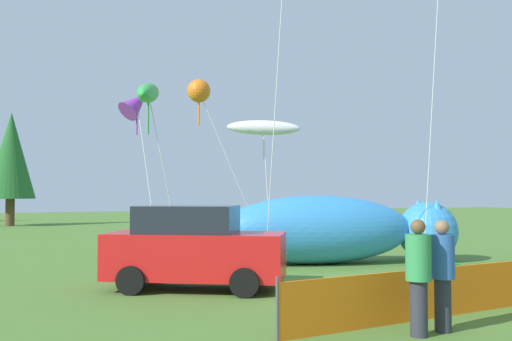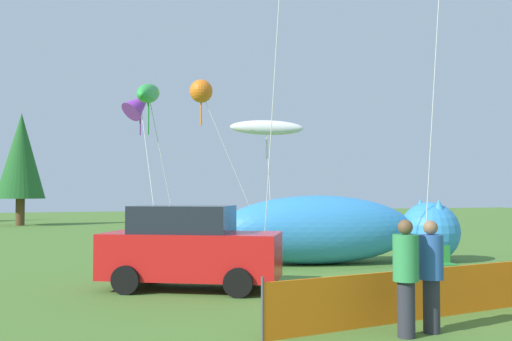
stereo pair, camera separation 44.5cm
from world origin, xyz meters
name	(u,v)px [view 2 (the right image)]	position (x,y,z in m)	size (l,w,h in m)	color
ground_plane	(354,287)	(0.00, 0.00, 0.00)	(120.00, 120.00, 0.00)	#4C752D
parked_car	(190,248)	(-3.85, 1.05, 0.99)	(4.51, 3.51, 2.00)	red
folding_chair	(444,261)	(2.61, -0.04, 0.55)	(0.60, 0.60, 0.93)	#267F33
inflatable_cat	(338,232)	(1.82, 4.27, 1.02)	(8.20, 3.32, 2.22)	#338CD8
safety_fence	(460,290)	(0.40, -3.37, 0.46)	(8.58, 1.34, 1.00)	orange
spectator_in_black_shirt	(431,271)	(-1.04, -4.43, 1.01)	(0.40, 0.40, 1.85)	#2D2D38
spectator_in_red_shirt	(406,273)	(-1.61, -4.54, 1.03)	(0.41, 0.41, 1.88)	#2D2D38
kite_green_fish	(148,94)	(-4.17, 5.47, 5.42)	(1.88, 2.87, 6.03)	silver
kite_orange_flower	(201,92)	(-1.71, 8.52, 6.14)	(2.95, 1.15, 6.61)	silver
kite_white_ghost	(267,128)	(1.24, 9.32, 4.96)	(3.05, 2.38, 5.37)	silver
kite_purple_delta	(140,103)	(-3.69, 10.62, 5.91)	(1.76, 3.65, 6.67)	silver
horizon_tree_northeast	(21,156)	(-9.14, 31.22, 4.91)	(3.35, 3.35, 8.00)	brown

